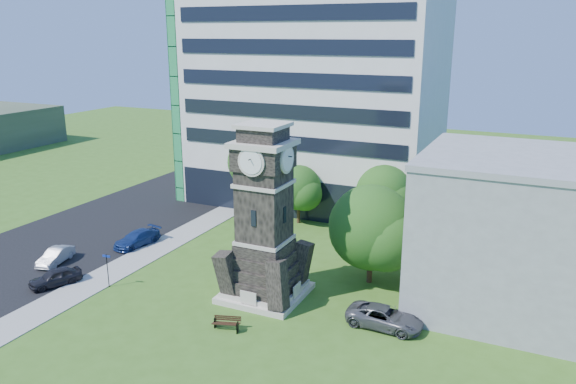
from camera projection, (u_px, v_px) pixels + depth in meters
The scene contains 16 objects.
ground at pixel (214, 299), 39.10m from camera, with size 160.00×160.00×0.00m, color #38601B.
sidewalk at pixel (150, 252), 47.32m from camera, with size 3.00×70.00×0.06m, color gray.
street at pixel (75, 237), 50.80m from camera, with size 14.00×80.00×0.02m, color black.
clock_tower at pixel (264, 225), 38.16m from camera, with size 5.40×5.40×12.22m.
office_tall at pixel (316, 69), 59.01m from camera, with size 26.20×15.11×28.60m.
office_low at pixel (538, 235), 36.47m from camera, with size 15.20×12.20×10.40m.
car_street_south at pixel (55, 277), 41.06m from camera, with size 1.49×3.69×1.26m, color black.
car_street_mid at pixel (56, 256), 44.98m from camera, with size 1.28×3.66×1.21m, color #ABACB3.
car_street_north at pixel (137, 239), 48.71m from camera, with size 1.80×4.43×1.28m, color navy.
car_east_lot at pixel (385, 317), 35.19m from camera, with size 2.22×4.82×1.34m, color #505155.
park_bench at pixel (227, 322), 34.97m from camera, with size 1.71×0.46×0.88m.
street_sign at pixel (107, 267), 40.49m from camera, with size 0.62×0.06×2.56m.
tree_nw at pixel (256, 164), 57.08m from camera, with size 6.26×5.69×8.03m.
tree_nc at pixel (299, 189), 53.80m from camera, with size 4.80×4.36×5.73m.
tree_ne at pixel (385, 195), 50.73m from camera, with size 5.68×5.17×6.46m.
tree_east at pixel (372, 230), 40.59m from camera, with size 6.87×6.24×7.42m.
Camera 1 is at (19.79, -29.99, 17.88)m, focal length 35.00 mm.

